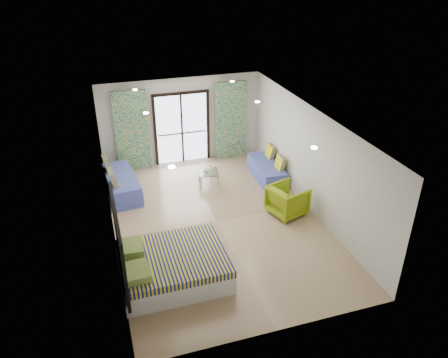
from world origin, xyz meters
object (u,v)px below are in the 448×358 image
object	(u,v)px
daybed_left	(121,183)
armchair	(287,199)
daybed_right	(267,170)
coffee_table	(208,173)
bed	(172,266)

from	to	relation	value
daybed_left	armchair	distance (m)	4.61
daybed_right	coffee_table	xyz separation A→B (m)	(-1.76, 0.17, 0.07)
armchair	daybed_right	bearing A→B (deg)	-25.10
bed	coffee_table	xyz separation A→B (m)	(1.83, 3.76, 0.03)
armchair	bed	bearing A→B (deg)	98.46
daybed_left	bed	bearing A→B (deg)	-85.97
daybed_right	armchair	world-z (taller)	armchair
bed	daybed_right	bearing A→B (deg)	44.91
bed	coffee_table	bearing A→B (deg)	64.00
bed	coffee_table	size ratio (longest dim) A/B	3.23
daybed_left	armchair	world-z (taller)	daybed_left
bed	armchair	bearing A→B (deg)	25.65
daybed_left	coffee_table	distance (m)	2.48
daybed_left	coffee_table	size ratio (longest dim) A/B	3.07
bed	daybed_left	size ratio (longest dim) A/B	1.05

